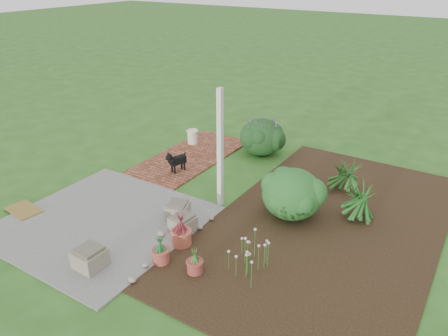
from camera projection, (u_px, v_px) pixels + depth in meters
The scene contains 19 objects.
ground at pixel (206, 202), 9.27m from camera, with size 80.00×80.00×0.00m, color #2B571B.
concrete_patio at pixel (103, 222), 8.53m from camera, with size 3.50×3.50×0.04m, color slate.
brick_path at pixel (190, 156), 11.42m from camera, with size 1.60×3.50×0.04m, color brown.
garden_bed at pixel (327, 225), 8.43m from camera, with size 4.00×7.00×0.03m, color black.
veranda_post at pixel (220, 150), 8.67m from camera, with size 0.10×0.10×2.50m, color white.
stone_trough_near at pixel (90, 258), 7.19m from camera, with size 0.46×0.46×0.31m, color #766B59.
stone_trough_mid at pixel (183, 224), 8.18m from camera, with size 0.41×0.41×0.27m, color #766A5C.
stone_trough_far at pixel (178, 211), 8.61m from camera, with size 0.42×0.42×0.28m, color gray.
coir_doormat at pixel (24, 210), 8.89m from camera, with size 0.75×0.48×0.02m, color olive.
black_dog at pixel (176, 160), 10.43m from camera, with size 0.30×0.57×0.50m.
cream_ceramic_urn at pixel (193, 137), 12.13m from camera, with size 0.28×0.28×0.38m, color beige.
evergreen_shrub at pixel (292, 193), 8.54m from camera, with size 1.18×1.18×1.01m, color #134216.
agapanthus_clump_back at pixel (360, 198), 8.44m from camera, with size 1.04×1.04×0.94m, color #0E4116, non-canonical shape.
agapanthus_clump_front at pixel (346, 172), 9.57m from camera, with size 0.97×0.97×0.86m, color #0C4214, non-canonical shape.
pink_flower_patch at pixel (251, 256), 7.07m from camera, with size 0.89×0.89×0.57m, color #113D0F, non-canonical shape.
terracotta_pot_bronze at pixel (182, 237), 7.78m from camera, with size 0.35×0.35×0.28m, color #B7543E.
terracotta_pot_small_left at pixel (195, 266), 7.09m from camera, with size 0.26×0.26×0.21m, color #943932.
terracotta_pot_small_right at pixel (161, 256), 7.33m from camera, with size 0.28×0.28×0.24m, color #A44237.
purple_flowering_bush at pixel (262, 136), 11.47m from camera, with size 1.14×1.14×0.97m, color black.
Camera 1 is at (4.66, -6.61, 4.61)m, focal length 35.00 mm.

